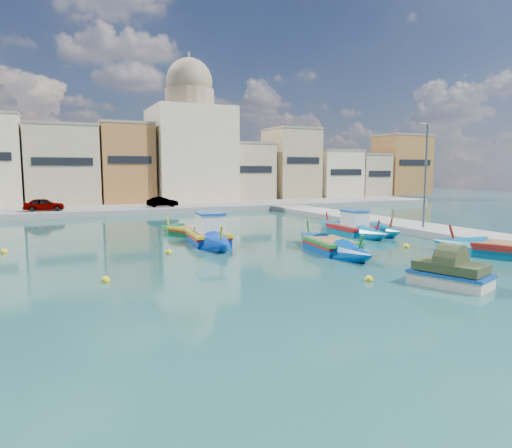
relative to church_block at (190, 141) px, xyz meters
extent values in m
plane|color=#123634|center=(-10.00, -40.00, -8.41)|extent=(160.00, 160.00, 0.00)
cube|color=gray|center=(8.00, -40.00, -8.16)|extent=(4.00, 70.00, 0.50)
cube|color=gray|center=(-10.00, -8.00, -8.11)|extent=(80.00, 8.00, 0.60)
cube|color=tan|center=(-15.74, -0.28, -3.31)|extent=(7.88, 7.44, 8.99)
cube|color=gray|center=(-15.74, -0.28, 1.33)|extent=(8.04, 7.59, 0.30)
cube|color=black|center=(-15.74, -4.05, -2.86)|extent=(6.30, 0.10, 0.90)
cube|color=#B16F37|center=(-8.46, -0.93, -3.09)|extent=(6.17, 6.13, 9.43)
cube|color=gray|center=(-8.46, -0.93, 1.77)|extent=(6.29, 6.26, 0.30)
cube|color=black|center=(-8.46, -4.05, -2.62)|extent=(4.93, 0.10, 0.90)
cube|color=tan|center=(-0.95, -0.15, -4.78)|extent=(7.31, 7.69, 6.05)
cube|color=gray|center=(-0.95, -0.15, -1.60)|extent=(7.46, 7.85, 0.30)
cube|color=black|center=(-0.95, -4.05, -4.48)|extent=(5.85, 0.10, 0.90)
cube|color=tan|center=(7.02, -0.35, -4.10)|extent=(7.54, 7.30, 7.41)
cube|color=gray|center=(7.02, -0.35, -0.25)|extent=(7.69, 7.45, 0.30)
cube|color=black|center=(7.02, -4.05, -3.73)|extent=(6.03, 0.10, 0.90)
cube|color=tan|center=(14.93, -0.51, -2.99)|extent=(6.36, 6.97, 9.63)
cube|color=gray|center=(14.93, -0.51, 1.98)|extent=(6.48, 7.11, 0.30)
cube|color=black|center=(14.93, -4.05, -2.51)|extent=(5.09, 0.10, 0.90)
cube|color=beige|center=(22.15, -0.65, -4.48)|extent=(6.63, 6.70, 6.65)
cube|color=gray|center=(22.15, -0.65, -1.01)|extent=(6.76, 6.83, 0.30)
cube|color=black|center=(22.15, -4.05, -4.15)|extent=(5.30, 0.10, 0.90)
cube|color=tan|center=(28.26, -0.25, -4.71)|extent=(5.08, 7.51, 6.20)
cube|color=gray|center=(28.26, -0.25, -1.45)|extent=(5.18, 7.66, 0.30)
cube|color=black|center=(28.26, -4.05, -4.40)|extent=(4.06, 0.10, 0.90)
cube|color=#B16F37|center=(35.15, -1.00, -3.14)|extent=(7.79, 6.00, 9.33)
cube|color=gray|center=(35.15, -1.00, 1.67)|extent=(7.95, 6.12, 0.30)
cube|color=black|center=(35.15, -4.05, -2.68)|extent=(6.23, 0.10, 0.90)
cube|color=beige|center=(0.00, 0.00, -1.81)|extent=(10.00, 10.00, 12.00)
cylinder|color=#9E8466|center=(0.00, 0.00, 5.39)|extent=(6.40, 6.40, 2.40)
sphere|color=#9E8466|center=(0.00, 0.00, 7.58)|extent=(6.00, 6.00, 6.00)
cylinder|color=#9E8466|center=(0.00, 0.00, 10.49)|extent=(0.30, 0.30, 1.60)
cylinder|color=#595B60|center=(7.50, -34.00, -4.41)|extent=(0.16, 0.16, 8.00)
cylinder|color=#595B60|center=(7.10, -34.00, -0.51)|extent=(1.00, 0.10, 0.10)
cube|color=#595B60|center=(6.60, -34.00, -0.56)|extent=(0.35, 0.15, 0.18)
imported|color=#4C1919|center=(-17.84, -9.50, -7.17)|extent=(3.82, 1.71, 1.28)
imported|color=#4C1919|center=(-6.06, -9.50, -7.26)|extent=(3.35, 1.21, 1.10)
cube|color=#006E9F|center=(2.48, -31.97, -8.22)|extent=(1.93, 3.40, 0.94)
cone|color=#006E9F|center=(2.52, -29.18, -8.17)|extent=(1.93, 3.12, 2.42)
cone|color=#006E9F|center=(2.44, -34.75, -8.17)|extent=(1.93, 3.12, 2.42)
cube|color=#B61318|center=(2.48, -31.97, -7.82)|extent=(2.01, 3.58, 0.17)
cube|color=red|center=(2.48, -31.97, -7.99)|extent=(2.03, 3.46, 0.09)
cube|color=olive|center=(2.48, -31.97, -7.75)|extent=(1.64, 3.09, 0.06)
cylinder|color=#B61318|center=(2.52, -28.90, -7.56)|extent=(0.14, 0.45, 1.03)
cylinder|color=#B61318|center=(2.44, -35.03, -7.56)|extent=(0.14, 0.45, 1.03)
cube|color=white|center=(2.48, -32.46, -7.23)|extent=(1.34, 1.73, 1.04)
cube|color=#0F47A5|center=(2.48, -32.46, -6.65)|extent=(1.42, 1.86, 0.11)
cube|color=#002EA9|center=(-8.30, -31.77, -8.19)|extent=(2.44, 3.60, 1.07)
cone|color=#002EA9|center=(-8.04, -28.95, -8.14)|extent=(2.42, 3.36, 2.68)
cone|color=#002EA9|center=(-8.55, -34.58, -8.14)|extent=(2.42, 3.36, 2.68)
cube|color=yellow|center=(-8.30, -31.77, -7.74)|extent=(2.54, 3.79, 0.19)
cube|color=red|center=(-8.30, -31.77, -7.94)|extent=(2.55, 3.67, 0.11)
cube|color=olive|center=(-8.30, -31.77, -7.66)|extent=(2.09, 3.26, 0.06)
cylinder|color=yellow|center=(-8.01, -28.67, -7.44)|extent=(0.20, 0.52, 1.17)
cylinder|color=yellow|center=(-8.58, -34.86, -7.44)|extent=(0.20, 0.52, 1.17)
cube|color=white|center=(-8.34, -32.26, -7.07)|extent=(1.65, 1.87, 1.18)
cube|color=#0F47A5|center=(-8.34, -32.26, -6.42)|extent=(1.75, 2.00, 0.13)
cube|color=#006F9C|center=(4.29, -31.49, -8.21)|extent=(2.29, 3.48, 1.00)
cone|color=#006F9C|center=(4.52, -28.76, -8.16)|extent=(2.27, 3.23, 2.53)
cone|color=#006F9C|center=(4.05, -34.22, -8.16)|extent=(2.27, 3.23, 2.53)
cube|color=red|center=(4.29, -31.49, -7.79)|extent=(2.38, 3.66, 0.18)
cube|color=#197F33|center=(4.29, -31.49, -7.97)|extent=(2.39, 3.54, 0.10)
cube|color=olive|center=(4.29, -31.49, -7.70)|extent=(1.96, 3.15, 0.06)
cylinder|color=red|center=(4.55, -28.49, -7.50)|extent=(0.18, 0.49, 1.09)
cylinder|color=red|center=(4.03, -34.49, -7.50)|extent=(0.18, 0.49, 1.09)
cube|color=#0A6F33|center=(-8.40, -27.94, -8.23)|extent=(2.71, 3.14, 0.88)
cone|color=#0A6F33|center=(-9.33, -25.96, -8.19)|extent=(2.64, 2.99, 2.16)
cone|color=#0A6F33|center=(-7.47, -29.92, -8.19)|extent=(2.64, 2.99, 2.16)
cube|color=yellow|center=(-8.40, -27.94, -7.86)|extent=(2.84, 3.30, 0.16)
cube|color=red|center=(-8.40, -27.94, -8.02)|extent=(2.81, 3.22, 0.09)
cube|color=olive|center=(-8.40, -27.94, -7.79)|extent=(2.37, 2.81, 0.05)
cylinder|color=yellow|center=(-9.42, -25.76, -7.62)|extent=(0.29, 0.43, 0.95)
cylinder|color=yellow|center=(-7.38, -30.12, -7.62)|extent=(0.29, 0.43, 0.95)
cube|color=#0042A2|center=(-2.82, -37.41, -8.21)|extent=(2.38, 3.64, 1.01)
cone|color=#0042A2|center=(-2.50, -34.58, -8.16)|extent=(2.36, 3.38, 2.56)
cone|color=#0042A2|center=(-3.13, -40.24, -8.16)|extent=(2.36, 3.38, 2.56)
cube|color=#187B28|center=(-2.82, -37.41, -7.78)|extent=(2.49, 3.84, 0.18)
cube|color=red|center=(-2.82, -37.41, -7.96)|extent=(2.49, 3.71, 0.10)
cube|color=olive|center=(-2.82, -37.41, -7.70)|extent=(2.05, 3.30, 0.06)
cylinder|color=#187B28|center=(-2.47, -34.30, -7.50)|extent=(0.19, 0.49, 1.10)
cylinder|color=#187B28|center=(-3.16, -40.52, -7.50)|extent=(0.19, 0.49, 1.10)
cube|color=#006EA0|center=(5.00, -42.80, -8.19)|extent=(3.38, 3.92, 1.07)
cone|color=#006EA0|center=(3.80, -40.34, -8.14)|extent=(3.29, 3.72, 2.67)
cube|color=#B21D13|center=(5.00, -42.80, -7.74)|extent=(3.54, 4.12, 0.19)
cube|color=red|center=(5.00, -42.80, -7.93)|extent=(3.50, 4.02, 0.11)
cube|color=olive|center=(5.00, -42.80, -7.66)|extent=(2.96, 3.50, 0.06)
cylinder|color=#B21D13|center=(3.69, -40.09, -7.44)|extent=(0.36, 0.52, 1.17)
cube|color=beige|center=(-2.73, -45.83, -8.25)|extent=(2.51, 3.34, 0.74)
cube|color=#0F47A5|center=(-2.73, -45.83, -7.90)|extent=(2.60, 3.44, 0.13)
cube|color=#2D381E|center=(-2.73, -45.83, -7.61)|extent=(2.35, 3.00, 0.37)
cylinder|color=#2D381E|center=(-2.73, -45.83, -7.43)|extent=(1.50, 2.69, 0.64)
sphere|color=yellow|center=(-15.41, -39.34, -8.33)|extent=(0.36, 0.36, 0.36)
sphere|color=yellow|center=(-11.43, -34.12, -8.33)|extent=(0.36, 0.36, 0.36)
sphere|color=yellow|center=(-2.84, -20.24, -8.33)|extent=(0.36, 0.36, 0.36)
sphere|color=yellow|center=(-19.86, -30.02, -8.33)|extent=(0.36, 0.36, 0.36)
sphere|color=yellow|center=(2.06, -38.16, -8.33)|extent=(0.36, 0.36, 0.36)
sphere|color=yellow|center=(-5.25, -43.86, -8.33)|extent=(0.36, 0.36, 0.36)
camera|label=1|loc=(-17.46, -59.04, -3.67)|focal=32.00mm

